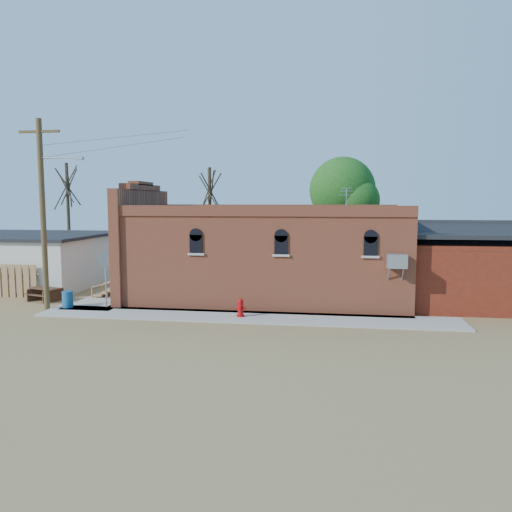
# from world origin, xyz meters

# --- Properties ---
(ground) EXTENTS (120.00, 120.00, 0.00)m
(ground) POSITION_xyz_m (0.00, 0.00, 0.00)
(ground) COLOR brown
(ground) RESTS_ON ground
(sidewalk_south) EXTENTS (19.00, 2.20, 0.08)m
(sidewalk_south) POSITION_xyz_m (1.50, 0.90, 0.04)
(sidewalk_south) COLOR #9E9991
(sidewalk_south) RESTS_ON ground
(sidewalk_west) EXTENTS (2.60, 10.00, 0.08)m
(sidewalk_west) POSITION_xyz_m (-6.30, 6.00, 0.04)
(sidewalk_west) COLOR #9E9991
(sidewalk_west) RESTS_ON ground
(brick_bar) EXTENTS (16.40, 7.97, 6.30)m
(brick_bar) POSITION_xyz_m (1.64, 5.49, 2.34)
(brick_bar) COLOR #C95F3D
(brick_bar) RESTS_ON ground
(red_shed) EXTENTS (5.40, 6.40, 4.30)m
(red_shed) POSITION_xyz_m (11.50, 5.50, 2.27)
(red_shed) COLOR #5F1C10
(red_shed) RESTS_ON ground
(utility_pole) EXTENTS (3.12, 0.26, 9.00)m
(utility_pole) POSITION_xyz_m (-8.14, 1.20, 4.77)
(utility_pole) COLOR #48331C
(utility_pole) RESTS_ON ground
(tree_bare_near) EXTENTS (2.80, 2.80, 7.65)m
(tree_bare_near) POSITION_xyz_m (-3.00, 13.00, 5.96)
(tree_bare_near) COLOR #403424
(tree_bare_near) RESTS_ON ground
(tree_bare_far) EXTENTS (2.80, 2.80, 8.16)m
(tree_bare_far) POSITION_xyz_m (-14.00, 14.00, 6.36)
(tree_bare_far) COLOR #403424
(tree_bare_far) RESTS_ON ground
(tree_leafy) EXTENTS (4.40, 4.40, 8.15)m
(tree_leafy) POSITION_xyz_m (6.00, 13.50, 5.93)
(tree_leafy) COLOR #403424
(tree_leafy) RESTS_ON ground
(fire_hydrant) EXTENTS (0.45, 0.42, 0.81)m
(fire_hydrant) POSITION_xyz_m (1.31, 0.82, 0.48)
(fire_hydrant) COLOR #A20909
(fire_hydrant) RESTS_ON sidewalk_south
(stop_sign) EXTENTS (0.64, 0.47, 2.70)m
(stop_sign) POSITION_xyz_m (-5.45, 1.79, 2.16)
(stop_sign) COLOR #99999E
(stop_sign) RESTS_ON sidewalk_south
(trash_barrel) EXTENTS (0.67, 0.67, 0.79)m
(trash_barrel) POSITION_xyz_m (-7.30, 1.50, 0.47)
(trash_barrel) COLOR #19507D
(trash_barrel) RESTS_ON sidewalk_west
(picnic_table) EXTENTS (1.99, 1.74, 0.69)m
(picnic_table) POSITION_xyz_m (-9.50, 3.20, 0.45)
(picnic_table) COLOR #432B1B
(picnic_table) RESTS_ON ground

